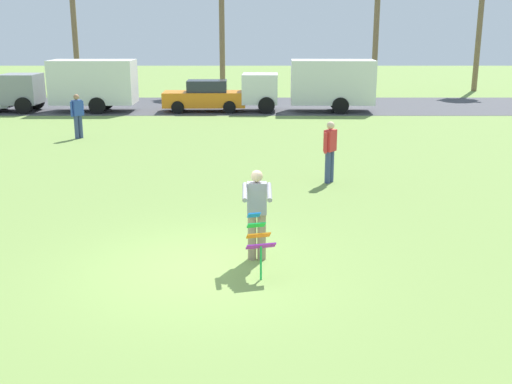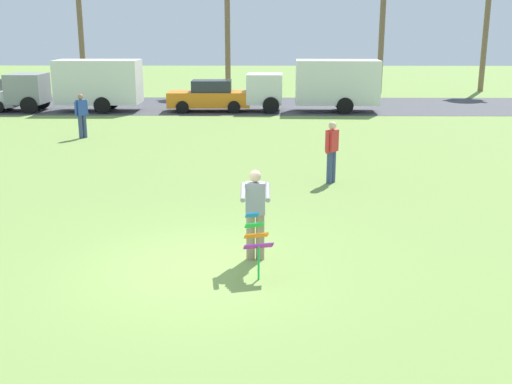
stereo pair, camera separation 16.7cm
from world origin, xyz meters
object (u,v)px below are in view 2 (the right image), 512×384
object	(u,v)px
person_kite_flyer	(255,211)
person_walker_near	(82,114)
parked_truck_white_box	(321,84)
person_walker_far	(332,150)
parked_truck_grey_van	(83,84)
parked_car_orange	(210,96)
kite_held	(256,237)

from	to	relation	value
person_kite_flyer	person_walker_near	bearing A→B (deg)	118.09
parked_truck_white_box	person_walker_near	distance (m)	12.80
person_walker_far	parked_truck_white_box	bearing A→B (deg)	86.13
parked_truck_grey_van	parked_car_orange	world-z (taller)	parked_truck_grey_van
parked_car_orange	person_walker_far	world-z (taller)	person_walker_far
person_walker_near	kite_held	bearing A→B (deg)	-63.21
kite_held	person_walker_far	xyz separation A→B (m)	(2.02, 6.79, 0.21)
person_kite_flyer	parked_car_orange	world-z (taller)	person_kite_flyer
parked_truck_grey_van	person_walker_far	world-z (taller)	parked_truck_grey_van
parked_truck_white_box	parked_car_orange	bearing A→B (deg)	-180.00
person_walker_near	person_walker_far	world-z (taller)	same
kite_held	parked_truck_grey_van	world-z (taller)	parked_truck_grey_van
parked_car_orange	person_walker_near	xyz separation A→B (m)	(-4.35, -7.91, 0.16)
parked_truck_white_box	person_walker_near	xyz separation A→B (m)	(-10.05, -7.91, -0.48)
parked_car_orange	kite_held	bearing A→B (deg)	-83.02
person_kite_flyer	parked_car_orange	distance (m)	21.17
parked_truck_grey_van	person_walker_near	distance (m)	8.22
person_walker_near	parked_truck_white_box	bearing A→B (deg)	38.21
person_kite_flyer	parked_truck_grey_van	xyz separation A→B (m)	(-9.17, 21.01, 0.46)
parked_truck_white_box	person_walker_near	size ratio (longest dim) A/B	3.91
parked_car_orange	parked_truck_white_box	world-z (taller)	parked_truck_white_box
person_kite_flyer	parked_truck_grey_van	distance (m)	22.92
parked_car_orange	person_walker_far	bearing A→B (deg)	-72.65
parked_car_orange	parked_truck_grey_van	bearing A→B (deg)	-179.99
kite_held	person_walker_near	distance (m)	15.56
person_kite_flyer	kite_held	bearing A→B (deg)	-88.00
person_kite_flyer	parked_truck_grey_van	size ratio (longest dim) A/B	0.26
kite_held	person_walker_far	bearing A→B (deg)	73.41
parked_truck_grey_van	parked_truck_white_box	world-z (taller)	same
parked_truck_grey_van	parked_car_orange	xyz separation A→B (m)	(6.53, 0.00, -0.64)
person_walker_far	kite_held	bearing A→B (deg)	-106.59
parked_truck_grey_van	person_walker_far	xyz separation A→B (m)	(11.22, -15.02, -0.48)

